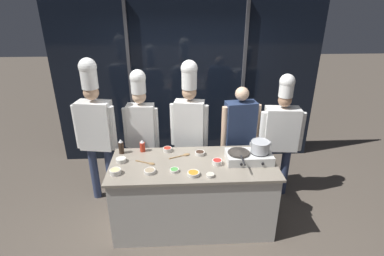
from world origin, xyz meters
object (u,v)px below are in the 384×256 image
(frying_pan, at_px, (239,152))
(prep_bowl_soy_glaze, at_px, (200,153))
(prep_bowl_scallions, at_px, (174,170))
(prep_bowl_chili_flakes, at_px, (167,149))
(stock_pot, at_px, (260,146))
(person_guest, at_px, (240,131))
(prep_bowl_bean_sprouts, at_px, (121,160))
(chef_line, at_px, (189,120))
(prep_bowl_chicken, at_px, (210,175))
(squeeze_bottle_soy, at_px, (121,147))
(prep_bowl_mushrooms, at_px, (150,171))
(prep_bowl_bell_pepper, at_px, (217,162))
(chef_head, at_px, (95,123))
(prep_bowl_ginger, at_px, (115,171))
(portable_stove, at_px, (249,157))
(serving_spoon_solid, at_px, (184,155))
(chef_pastry, at_px, (281,130))
(squeeze_bottle_chili, at_px, (142,146))
(chef_sous, at_px, (141,124))
(prep_bowl_carrots, at_px, (193,173))
(serving_spoon_slotted, at_px, (149,163))

(frying_pan, bearing_deg, prep_bowl_soy_glaze, 157.12)
(prep_bowl_scallions, bearing_deg, prep_bowl_chili_flakes, 100.20)
(stock_pot, distance_m, person_guest, 0.68)
(stock_pot, height_order, prep_bowl_bean_sprouts, stock_pot)
(frying_pan, height_order, prep_bowl_chili_flakes, frying_pan)
(prep_bowl_soy_glaze, relative_size, chef_line, 0.06)
(prep_bowl_chicken, distance_m, prep_bowl_scallions, 0.42)
(squeeze_bottle_soy, xyz_separation_m, prep_bowl_mushrooms, (0.39, -0.48, -0.07))
(prep_bowl_soy_glaze, bearing_deg, squeeze_bottle_soy, 174.64)
(prep_bowl_bell_pepper, bearing_deg, chef_head, 157.29)
(prep_bowl_chili_flakes, height_order, prep_bowl_bean_sprouts, prep_bowl_chili_flakes)
(prep_bowl_ginger, bearing_deg, portable_stove, 7.59)
(prep_bowl_chicken, bearing_deg, serving_spoon_solid, 119.75)
(portable_stove, xyz_separation_m, chef_pastry, (0.58, 0.58, 0.07))
(prep_bowl_bean_sprouts, bearing_deg, chef_pastry, 13.86)
(squeeze_bottle_chili, bearing_deg, portable_stove, -13.59)
(chef_head, bearing_deg, prep_bowl_bell_pepper, 166.74)
(squeeze_bottle_soy, height_order, chef_head, chef_head)
(prep_bowl_chili_flakes, distance_m, chef_pastry, 1.59)
(squeeze_bottle_soy, bearing_deg, prep_bowl_chicken, -29.15)
(portable_stove, distance_m, prep_bowl_chili_flakes, 1.03)
(chef_line, bearing_deg, chef_sous, 7.63)
(squeeze_bottle_chili, distance_m, prep_bowl_mushrooms, 0.54)
(prep_bowl_soy_glaze, bearing_deg, stock_pot, -14.74)
(stock_pot, relative_size, prep_bowl_carrots, 1.81)
(prep_bowl_soy_glaze, xyz_separation_m, serving_spoon_slotted, (-0.62, -0.19, -0.02))
(prep_bowl_ginger, height_order, chef_sous, chef_sous)
(portable_stove, distance_m, squeeze_bottle_chili, 1.35)
(prep_bowl_chili_flakes, bearing_deg, prep_bowl_ginger, -138.69)
(prep_bowl_bell_pepper, height_order, chef_pastry, chef_pastry)
(prep_bowl_mushrooms, bearing_deg, prep_bowl_chili_flakes, 69.31)
(squeeze_bottle_soy, distance_m, chef_head, 0.52)
(prep_bowl_carrots, xyz_separation_m, prep_bowl_ginger, (-0.87, 0.07, 0.01))
(chef_sous, xyz_separation_m, person_guest, (1.37, -0.03, -0.14))
(prep_bowl_carrots, bearing_deg, serving_spoon_solid, 101.65)
(prep_bowl_ginger, relative_size, prep_bowl_scallions, 1.24)
(portable_stove, bearing_deg, prep_bowl_bean_sprouts, 177.86)
(prep_bowl_chili_flakes, height_order, chef_pastry, chef_pastry)
(prep_bowl_bean_sprouts, relative_size, prep_bowl_ginger, 0.94)
(prep_bowl_chicken, bearing_deg, chef_pastry, 39.77)
(frying_pan, height_order, prep_bowl_mushrooms, frying_pan)
(prep_bowl_bean_sprouts, distance_m, serving_spoon_slotted, 0.35)
(prep_bowl_soy_glaze, height_order, serving_spoon_slotted, prep_bowl_soy_glaze)
(serving_spoon_solid, bearing_deg, chef_head, 160.07)
(portable_stove, height_order, stock_pot, stock_pot)
(prep_bowl_chili_flakes, bearing_deg, prep_bowl_bean_sprouts, -156.71)
(squeeze_bottle_soy, bearing_deg, squeeze_bottle_chili, 8.18)
(chef_sous, bearing_deg, stock_pot, 158.01)
(prep_bowl_chili_flakes, xyz_separation_m, prep_bowl_scallions, (0.09, -0.49, -0.01))
(portable_stove, relative_size, prep_bowl_bean_sprouts, 4.45)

